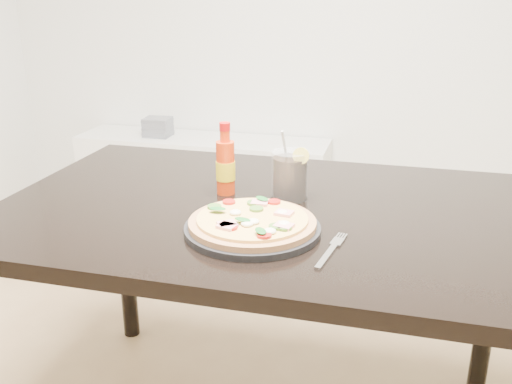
% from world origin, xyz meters
% --- Properties ---
extents(dining_table, '(1.40, 0.90, 0.75)m').
position_xyz_m(dining_table, '(-0.05, 0.54, 0.67)').
color(dining_table, black).
rests_on(dining_table, ground).
extents(plate, '(0.32, 0.32, 0.02)m').
position_xyz_m(plate, '(-0.05, 0.36, 0.76)').
color(plate, black).
rests_on(plate, dining_table).
extents(pizza, '(0.30, 0.30, 0.03)m').
position_xyz_m(pizza, '(-0.05, 0.36, 0.78)').
color(pizza, '#B47C50').
rests_on(pizza, plate).
extents(hot_sauce_bottle, '(0.05, 0.05, 0.20)m').
position_xyz_m(hot_sauce_bottle, '(-0.19, 0.60, 0.83)').
color(hot_sauce_bottle, red).
rests_on(hot_sauce_bottle, dining_table).
extents(cola_cup, '(0.10, 0.10, 0.19)m').
position_xyz_m(cola_cup, '(-0.01, 0.61, 0.81)').
color(cola_cup, black).
rests_on(cola_cup, dining_table).
extents(fork, '(0.05, 0.19, 0.00)m').
position_xyz_m(fork, '(0.14, 0.31, 0.75)').
color(fork, silver).
rests_on(fork, dining_table).
extents(media_console, '(1.40, 0.34, 0.50)m').
position_xyz_m(media_console, '(-0.80, 2.07, 0.25)').
color(media_console, white).
rests_on(media_console, ground).
extents(cd_stack, '(0.14, 0.12, 0.10)m').
position_xyz_m(cd_stack, '(-1.05, 2.05, 0.55)').
color(cd_stack, slate).
rests_on(cd_stack, media_console).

